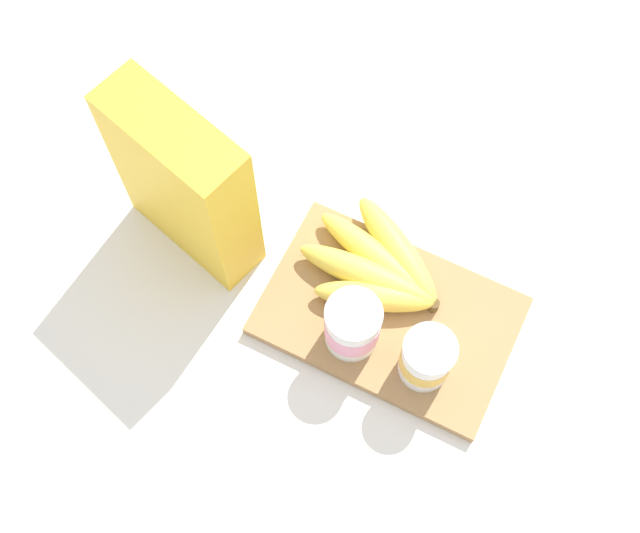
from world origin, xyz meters
name	(u,v)px	position (x,y,z in m)	size (l,w,h in m)	color
ground_plane	(388,318)	(0.00, 0.00, 0.00)	(2.40, 2.40, 0.00)	silver
cutting_board	(389,316)	(0.00, 0.00, 0.01)	(0.32, 0.20, 0.02)	#A37A4C
cereal_box	(183,187)	(0.28, 0.00, 0.13)	(0.19, 0.07, 0.26)	yellow
yogurt_cup_front	(427,359)	(-0.07, 0.05, 0.06)	(0.06, 0.06, 0.08)	white
yogurt_cup_back	(353,325)	(0.03, 0.05, 0.06)	(0.07, 0.07, 0.09)	white
banana_bunch	(379,268)	(0.04, -0.04, 0.04)	(0.20, 0.18, 0.04)	#E2C748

